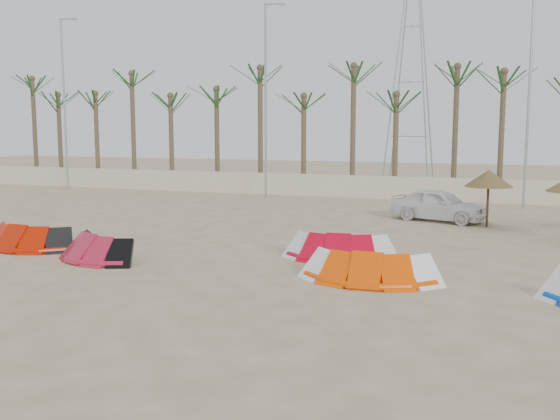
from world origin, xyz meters
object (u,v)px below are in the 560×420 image
at_px(kite_red_left, 32,235).
at_px(parasol_left, 489,178).
at_px(kite_orange, 372,264).
at_px(car, 439,205).
at_px(kite_red_right, 342,245).
at_px(kite_red_mid, 102,245).

bearing_deg(kite_red_left, parasol_left, 34.25).
bearing_deg(kite_orange, parasol_left, 75.95).
xyz_separation_m(kite_orange, car, (0.56, 11.51, 0.29)).
bearing_deg(kite_orange, kite_red_right, 120.63).
bearing_deg(kite_red_mid, car, 52.31).
height_order(kite_orange, car, car).
relative_size(kite_red_left, parasol_left, 1.58).
xyz_separation_m(kite_red_left, kite_red_right, (10.43, 1.91, -0.00)).
relative_size(kite_red_right, parasol_left, 1.50).
bearing_deg(kite_red_mid, kite_red_right, 20.83).
xyz_separation_m(kite_red_left, car, (12.45, 10.95, 0.29)).
xyz_separation_m(kite_red_left, parasol_left, (14.51, 9.88, 1.59)).
bearing_deg(kite_red_mid, kite_orange, 1.46).
height_order(kite_red_left, car, car).
bearing_deg(kite_red_right, kite_red_mid, -159.17).
bearing_deg(parasol_left, car, 152.37).
distance_m(kite_red_mid, kite_orange, 8.50).
xyz_separation_m(kite_red_right, parasol_left, (4.07, 7.97, 1.59)).
relative_size(kite_red_left, kite_red_right, 1.06).
bearing_deg(kite_orange, kite_red_mid, -178.54).
distance_m(kite_red_right, parasol_left, 9.09).
xyz_separation_m(kite_red_mid, car, (9.06, 11.73, 0.29)).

